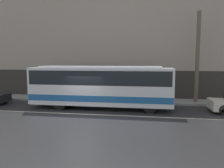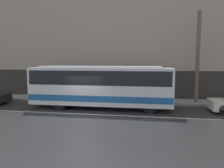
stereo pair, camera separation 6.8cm
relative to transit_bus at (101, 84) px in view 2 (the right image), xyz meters
The scene contains 6 objects.
ground_plane 2.97m from the transit_bus, 114.07° to the right, with size 60.00×60.00×0.00m, color #262628.
sidewalk 3.61m from the transit_bus, 107.60° to the left, with size 60.00×2.37×0.16m.
building_facade 5.58m from the transit_bus, 102.45° to the left, with size 60.00×0.35×10.70m.
lane_stripe 2.96m from the transit_bus, 114.07° to the right, with size 54.00×0.14×0.01m.
transit_bus is the anchor object (origin of this frame).
utility_pole_near 8.22m from the transit_bus, 20.06° to the left, with size 0.31×0.31×7.39m.
Camera 2 is at (4.49, -13.91, 3.62)m, focal length 35.00 mm.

